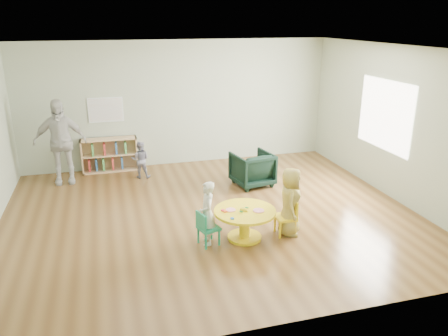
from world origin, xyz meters
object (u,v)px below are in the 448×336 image
object	(u,v)px
adult_caretaker	(60,142)
toddler	(141,160)
child_right	(290,202)
activity_table	(245,219)
bookshelf	(109,155)
armchair	(252,169)
kid_chair_left	(206,227)
child_left	(207,213)
kid_chair_right	(288,216)

from	to	relation	value
adult_caretaker	toddler	bearing A→B (deg)	-4.15
child_right	adult_caretaker	size ratio (longest dim) A/B	0.63
activity_table	adult_caretaker	bearing A→B (deg)	130.62
bookshelf	armchair	xyz separation A→B (m)	(2.77, -1.69, -0.02)
kid_chair_left	child_right	size ratio (longest dim) A/B	0.49
activity_table	adult_caretaker	size ratio (longest dim) A/B	0.54
kid_chair_left	toddler	xyz separation A→B (m)	(-0.66, 3.23, 0.11)
child_left	armchair	bearing A→B (deg)	151.11
bookshelf	child_left	xyz separation A→B (m)	(1.33, -3.82, 0.13)
kid_chair_right	bookshelf	bearing A→B (deg)	37.13
activity_table	kid_chair_right	bearing A→B (deg)	-2.99
armchair	adult_caretaker	size ratio (longest dim) A/B	0.43
bookshelf	child_right	size ratio (longest dim) A/B	1.10
kid_chair_left	kid_chair_right	distance (m)	1.32
bookshelf	kid_chair_right	bearing A→B (deg)	-55.98
child_right	kid_chair_right	bearing A→B (deg)	121.94
child_left	child_right	distance (m)	1.31
kid_chair_left	kid_chair_right	xyz separation A→B (m)	(1.32, 0.01, 0.02)
bookshelf	armchair	size ratio (longest dim) A/B	1.59
kid_chair_right	toddler	world-z (taller)	toddler
kid_chair_left	bookshelf	xyz separation A→B (m)	(-1.29, 3.87, 0.08)
kid_chair_right	child_left	size ratio (longest dim) A/B	0.58
bookshelf	adult_caretaker	world-z (taller)	adult_caretaker
kid_chair_right	bookshelf	world-z (taller)	bookshelf
kid_chair_right	toddler	bearing A→B (deg)	34.63
kid_chair_right	armchair	size ratio (longest dim) A/B	0.76
kid_chair_left	kid_chair_right	world-z (taller)	kid_chair_right
kid_chair_right	armchair	world-z (taller)	armchair
kid_chair_left	armchair	xyz separation A→B (m)	(1.48, 2.18, 0.05)
kid_chair_right	child_right	bearing A→B (deg)	-76.18
kid_chair_right	armchair	xyz separation A→B (m)	(0.16, 2.18, 0.04)
toddler	kid_chair_left	bearing A→B (deg)	115.67
toddler	bookshelf	bearing A→B (deg)	-31.26
kid_chair_left	kid_chair_right	size ratio (longest dim) A/B	0.94
bookshelf	child_right	bearing A→B (deg)	-55.68
kid_chair_right	child_left	xyz separation A→B (m)	(-1.28, 0.04, 0.18)
armchair	child_left	world-z (taller)	child_left
bookshelf	toddler	distance (m)	0.90
armchair	bookshelf	bearing A→B (deg)	-41.80
child_left	child_right	world-z (taller)	child_right
child_right	child_left	bearing A→B (deg)	109.54
kid_chair_left	adult_caretaker	bearing A→B (deg)	-162.81
armchair	child_right	world-z (taller)	child_right
child_right	toddler	size ratio (longest dim) A/B	1.37
kid_chair_left	child_right	world-z (taller)	child_right
toddler	adult_caretaker	size ratio (longest dim) A/B	0.46
bookshelf	adult_caretaker	distance (m)	1.18
bookshelf	child_left	distance (m)	4.05
adult_caretaker	bookshelf	bearing A→B (deg)	29.26
kid_chair_left	child_left	size ratio (longest dim) A/B	0.55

